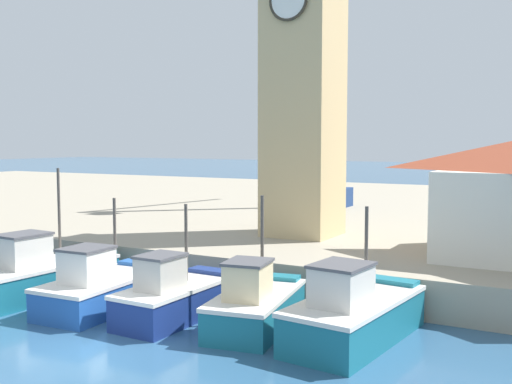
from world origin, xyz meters
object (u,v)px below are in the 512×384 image
fishing_boat_left_outer (103,287)px  clock_tower (304,62)px  fishing_boat_mid_left (256,304)px  port_crane_near (337,84)px  fishing_boat_far_left (44,274)px  fishing_boat_left_inner (175,296)px  fishing_boat_center (354,314)px

fishing_boat_left_outer → clock_tower: 12.97m
fishing_boat_mid_left → port_crane_near: port_crane_near is taller
fishing_boat_far_left → fishing_boat_left_outer: bearing=-4.4°
fishing_boat_left_outer → fishing_boat_far_left: bearing=175.6°
fishing_boat_left_outer → port_crane_near: (-0.50, 21.74, 8.37)m
port_crane_near → fishing_boat_mid_left: bearing=-74.6°
clock_tower → port_crane_near: (-3.15, 12.01, 0.20)m
fishing_boat_left_inner → clock_tower: clock_tower is taller
fishing_boat_far_left → clock_tower: clock_tower is taller
fishing_boat_left_inner → port_crane_near: 23.32m
fishing_boat_mid_left → clock_tower: bearing=106.3°
fishing_boat_left_inner → port_crane_near: size_ratio=0.22×
fishing_boat_center → clock_tower: 13.20m
fishing_boat_far_left → fishing_boat_left_outer: size_ratio=1.10×
fishing_boat_left_outer → port_crane_near: 23.30m
fishing_boat_mid_left → fishing_boat_center: 2.91m
clock_tower → fishing_boat_far_left: bearing=-120.6°
fishing_boat_far_left → fishing_boat_left_inner: size_ratio=1.22×
fishing_boat_far_left → fishing_boat_left_outer: (2.96, -0.23, -0.07)m
fishing_boat_left_inner → clock_tower: 12.53m
fishing_boat_left_inner → fishing_boat_mid_left: bearing=9.4°
fishing_boat_left_outer → clock_tower: clock_tower is taller
fishing_boat_far_left → clock_tower: size_ratio=0.33×
fishing_boat_center → clock_tower: size_ratio=0.33×
fishing_boat_left_inner → fishing_boat_center: fishing_boat_center is taller
fishing_boat_left_inner → fishing_boat_mid_left: 2.61m
port_crane_near → fishing_boat_center: bearing=-67.3°
fishing_boat_mid_left → clock_tower: (-2.66, 9.09, 8.16)m
fishing_boat_left_outer → fishing_boat_center: fishing_boat_center is taller
fishing_boat_left_inner → fishing_boat_mid_left: size_ratio=0.96×
fishing_boat_left_outer → fishing_boat_center: bearing=6.3°
fishing_boat_left_outer → port_crane_near: size_ratio=0.25×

